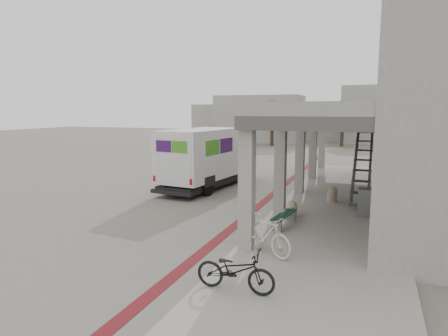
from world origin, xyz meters
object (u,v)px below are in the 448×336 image
at_px(fedex_truck, 209,156).
at_px(bicycle_cream, 265,234).
at_px(bench, 284,217).
at_px(utility_cabinet, 365,202).
at_px(bicycle_black, 235,270).

height_order(fedex_truck, bicycle_cream, fedex_truck).
relative_size(bench, utility_cabinet, 1.70).
bearing_deg(utility_cabinet, bicycle_black, -106.15).
distance_m(bench, bicycle_black, 5.01).
distance_m(fedex_truck, utility_cabinet, 8.23).
bearing_deg(bench, utility_cabinet, 50.22).
bearing_deg(fedex_truck, bicycle_black, -57.72).
xyz_separation_m(bench, bicycle_cream, (0.10, -2.72, 0.26)).
relative_size(bicycle_black, bicycle_cream, 0.97).
bearing_deg(bicycle_cream, fedex_truck, 60.90).
distance_m(fedex_truck, bench, 7.66).
bearing_deg(utility_cabinet, bench, -135.38).
relative_size(bench, bicycle_cream, 0.94).
xyz_separation_m(fedex_truck, bench, (5.01, -5.68, -1.16)).
distance_m(bench, utility_cabinet, 3.28).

